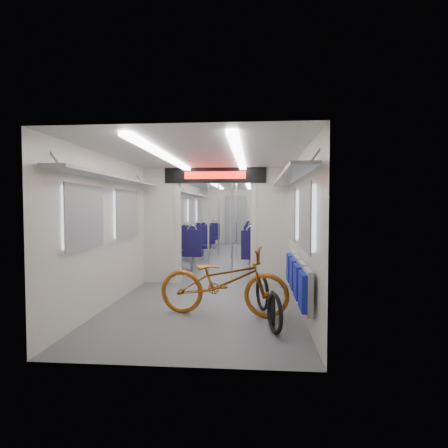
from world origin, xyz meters
name	(u,v)px	position (x,y,z in m)	size (l,w,h in m)	color
carriage	(223,208)	(0.00, -0.27, 1.50)	(12.00, 12.02, 2.31)	#515456
bicycle	(223,281)	(0.35, -4.26, 0.48)	(0.64, 1.84, 0.97)	#9B5416
flip_bench	(297,278)	(1.35, -4.41, 0.58)	(0.12, 2.09, 0.49)	gray
bike_hoop_a	(275,315)	(1.02, -4.98, 0.23)	(0.50, 0.50, 0.05)	black
bike_hoop_b	(273,311)	(1.01, -4.70, 0.21)	(0.46, 0.46, 0.05)	black
bike_hoop_c	(262,294)	(0.90, -3.96, 0.24)	(0.53, 0.53, 0.05)	black
seat_bay_near_left	(190,244)	(-0.93, 0.29, 0.55)	(0.92, 2.10, 1.11)	#110C37
seat_bay_near_right	(261,246)	(0.93, -0.05, 0.55)	(0.92, 2.13, 1.12)	#110C37
seat_bay_far_left	(205,236)	(-0.94, 3.22, 0.52)	(0.88, 1.93, 1.05)	#110C37
seat_bay_far_right	(259,235)	(0.93, 3.55, 0.55)	(0.92, 2.14, 1.12)	#110C37
stanchion_near_left	(208,224)	(-0.25, -1.17, 1.15)	(0.04, 0.04, 2.30)	silver
stanchion_near_right	(232,225)	(0.30, -1.63, 1.15)	(0.05, 0.05, 2.30)	silver
stanchion_far_left	(219,220)	(-0.29, 1.54, 1.15)	(0.04, 0.04, 2.30)	silver
stanchion_far_right	(236,220)	(0.23, 1.70, 1.15)	(0.04, 0.04, 2.30)	silver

